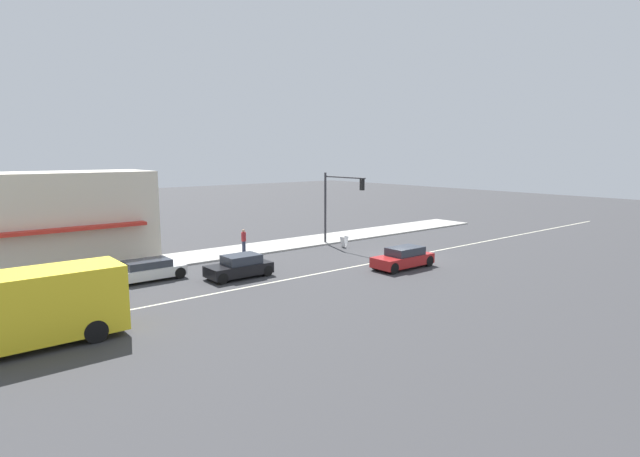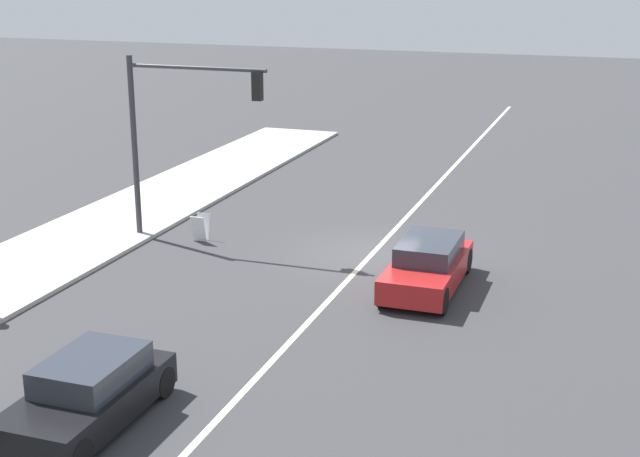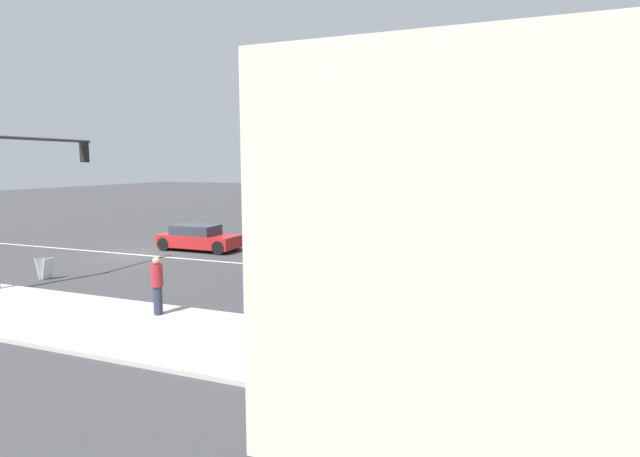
{
  "view_description": "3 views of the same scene",
  "coord_description": "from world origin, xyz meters",
  "px_view_note": "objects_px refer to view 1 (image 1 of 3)",
  "views": [
    {
      "loc": [
        -22.97,
        25.91,
        7.22
      ],
      "look_at": [
        1.99,
        5.7,
        2.37
      ],
      "focal_mm": 28.0,
      "sensor_mm": 36.0,
      "label": 1
    },
    {
      "loc": [
        -6.93,
        24.46,
        8.44
      ],
      "look_at": [
        -0.22,
        5.33,
        2.34
      ],
      "focal_mm": 50.0,
      "sensor_mm": 36.0,
      "label": 2
    },
    {
      "loc": [
        19.39,
        17.51,
        4.52
      ],
      "look_at": [
        -0.41,
        9.78,
        1.72
      ],
      "focal_mm": 28.0,
      "sensor_mm": 36.0,
      "label": 3
    }
  ],
  "objects_px": {
    "traffic_signal_main": "(337,197)",
    "suv_black": "(240,267)",
    "delivery_truck": "(25,310)",
    "van_white": "(144,270)",
    "warning_aframe_sign": "(344,242)",
    "suv_grey": "(17,302)",
    "hatchback_red": "(403,258)",
    "pedestrian": "(244,240)"
  },
  "relations": [
    {
      "from": "traffic_signal_main",
      "to": "suv_grey",
      "type": "xyz_separation_m",
      "value": [
        -3.92,
        22.27,
        -3.24
      ]
    },
    {
      "from": "delivery_truck",
      "to": "suv_black",
      "type": "distance_m",
      "value": 12.45
    },
    {
      "from": "hatchback_red",
      "to": "suv_black",
      "type": "bearing_deg",
      "value": 64.75
    },
    {
      "from": "suv_black",
      "to": "van_white",
      "type": "height_order",
      "value": "suv_black"
    },
    {
      "from": "warning_aframe_sign",
      "to": "van_white",
      "type": "relative_size",
      "value": 0.19
    },
    {
      "from": "pedestrian",
      "to": "suv_grey",
      "type": "relative_size",
      "value": 0.43
    },
    {
      "from": "van_white",
      "to": "traffic_signal_main",
      "type": "bearing_deg",
      "value": -85.87
    },
    {
      "from": "warning_aframe_sign",
      "to": "hatchback_red",
      "type": "relative_size",
      "value": 0.2
    },
    {
      "from": "pedestrian",
      "to": "hatchback_red",
      "type": "distance_m",
      "value": 11.62
    },
    {
      "from": "delivery_truck",
      "to": "pedestrian",
      "type": "bearing_deg",
      "value": -56.41
    },
    {
      "from": "traffic_signal_main",
      "to": "hatchback_red",
      "type": "xyz_separation_m",
      "value": [
        -8.32,
        1.63,
        -3.26
      ]
    },
    {
      "from": "hatchback_red",
      "to": "suv_black",
      "type": "distance_m",
      "value": 10.31
    },
    {
      "from": "warning_aframe_sign",
      "to": "suv_grey",
      "type": "relative_size",
      "value": 0.21
    },
    {
      "from": "hatchback_red",
      "to": "suv_black",
      "type": "relative_size",
      "value": 1.11
    },
    {
      "from": "suv_black",
      "to": "hatchback_red",
      "type": "bearing_deg",
      "value": -115.25
    },
    {
      "from": "traffic_signal_main",
      "to": "suv_black",
      "type": "distance_m",
      "value": 12.09
    },
    {
      "from": "pedestrian",
      "to": "suv_black",
      "type": "distance_m",
      "value": 6.82
    },
    {
      "from": "warning_aframe_sign",
      "to": "van_white",
      "type": "distance_m",
      "value": 15.75
    },
    {
      "from": "traffic_signal_main",
      "to": "hatchback_red",
      "type": "distance_m",
      "value": 9.09
    },
    {
      "from": "van_white",
      "to": "hatchback_red",
      "type": "bearing_deg",
      "value": -117.33
    },
    {
      "from": "suv_grey",
      "to": "van_white",
      "type": "distance_m",
      "value": 7.27
    },
    {
      "from": "warning_aframe_sign",
      "to": "suv_black",
      "type": "height_order",
      "value": "suv_black"
    },
    {
      "from": "delivery_truck",
      "to": "hatchback_red",
      "type": "bearing_deg",
      "value": -90.0
    },
    {
      "from": "pedestrian",
      "to": "warning_aframe_sign",
      "type": "relative_size",
      "value": 2.04
    },
    {
      "from": "delivery_truck",
      "to": "van_white",
      "type": "relative_size",
      "value": 1.67
    },
    {
      "from": "delivery_truck",
      "to": "van_white",
      "type": "distance_m",
      "value": 10.08
    },
    {
      "from": "traffic_signal_main",
      "to": "hatchback_red",
      "type": "bearing_deg",
      "value": 168.89
    },
    {
      "from": "traffic_signal_main",
      "to": "delivery_truck",
      "type": "bearing_deg",
      "value": 110.24
    },
    {
      "from": "traffic_signal_main",
      "to": "van_white",
      "type": "relative_size",
      "value": 1.25
    },
    {
      "from": "hatchback_red",
      "to": "pedestrian",
      "type": "bearing_deg",
      "value": 29.23
    },
    {
      "from": "suv_grey",
      "to": "van_white",
      "type": "relative_size",
      "value": 0.89
    },
    {
      "from": "warning_aframe_sign",
      "to": "suv_grey",
      "type": "xyz_separation_m",
      "value": [
        -3.26,
        22.44,
        0.23
      ]
    },
    {
      "from": "van_white",
      "to": "suv_grey",
      "type": "bearing_deg",
      "value": 112.66
    },
    {
      "from": "suv_grey",
      "to": "hatchback_red",
      "type": "bearing_deg",
      "value": -102.03
    },
    {
      "from": "delivery_truck",
      "to": "suv_grey",
      "type": "distance_m",
      "value": 4.48
    },
    {
      "from": "warning_aframe_sign",
      "to": "delivery_truck",
      "type": "height_order",
      "value": "delivery_truck"
    },
    {
      "from": "traffic_signal_main",
      "to": "suv_black",
      "type": "relative_size",
      "value": 1.47
    },
    {
      "from": "pedestrian",
      "to": "hatchback_red",
      "type": "height_order",
      "value": "pedestrian"
    },
    {
      "from": "warning_aframe_sign",
      "to": "suv_black",
      "type": "bearing_deg",
      "value": 106.33
    },
    {
      "from": "traffic_signal_main",
      "to": "warning_aframe_sign",
      "type": "bearing_deg",
      "value": -165.57
    },
    {
      "from": "suv_black",
      "to": "suv_grey",
      "type": "xyz_separation_m",
      "value": [
        -0.0,
        11.31,
        0.02
      ]
    },
    {
      "from": "hatchback_red",
      "to": "suv_grey",
      "type": "bearing_deg",
      "value": 77.97
    }
  ]
}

